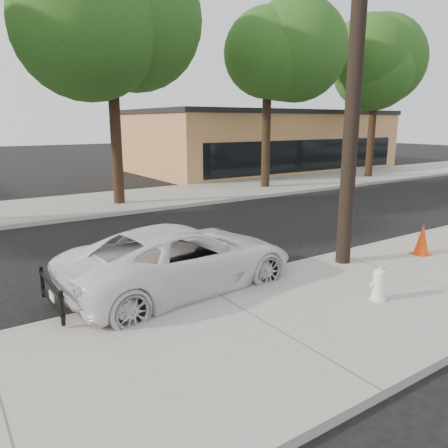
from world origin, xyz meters
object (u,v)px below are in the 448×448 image
(utility_pole, at_px, (356,62))
(fire_hydrant, at_px, (378,285))
(police_cruiser, at_px, (182,258))
(traffic_cone, at_px, (422,240))

(utility_pole, xyz_separation_m, fire_hydrant, (-1.24, -1.93, -4.25))
(police_cruiser, height_order, fire_hydrant, police_cruiser)
(police_cruiser, bearing_deg, utility_pole, -108.31)
(utility_pole, relative_size, fire_hydrant, 14.69)
(fire_hydrant, distance_m, traffic_cone, 3.59)
(police_cruiser, xyz_separation_m, fire_hydrant, (2.64, -2.83, -0.24))
(utility_pole, distance_m, fire_hydrant, 4.83)
(utility_pole, relative_size, traffic_cone, 11.34)
(police_cruiser, distance_m, traffic_cone, 6.21)
(utility_pole, bearing_deg, traffic_cone, -17.91)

